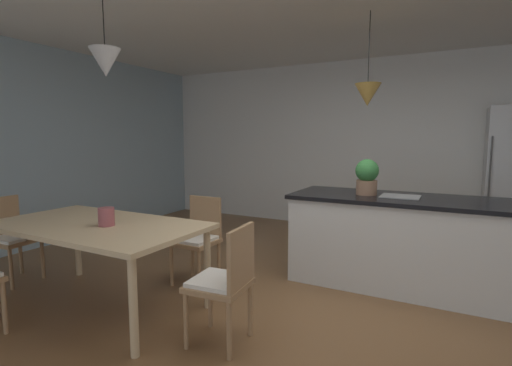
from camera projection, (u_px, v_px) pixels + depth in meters
name	position (u px, v px, depth m)	size (l,w,h in m)	color
ground_plane	(326.00, 317.00, 3.16)	(10.00, 8.40, 0.04)	brown
wall_back_kitchen	(392.00, 146.00, 5.85)	(10.00, 0.12, 2.70)	white
window_wall_left_glazing	(25.00, 148.00, 4.88)	(0.06, 8.40, 2.70)	#9EB7C6
dining_table	(97.00, 231.00, 3.24)	(1.86, 1.01, 0.75)	#D1B284
chair_window_end	(11.00, 236.00, 3.87)	(0.43, 0.43, 0.87)	#A87F56
chair_kitchen_end	(225.00, 280.00, 2.67)	(0.43, 0.43, 0.87)	#A87F56
chair_far_right	(198.00, 237.00, 3.84)	(0.40, 0.40, 0.87)	#A87F56
kitchen_island	(409.00, 242.00, 3.70)	(2.29, 0.85, 0.91)	silver
pendant_over_table	(105.00, 62.00, 3.16)	(0.26, 0.26, 0.71)	black
pendant_over_island_main	(368.00, 95.00, 3.74)	(0.26, 0.26, 0.91)	black
potted_plant_on_island	(367.00, 176.00, 3.82)	(0.23, 0.23, 0.36)	#8C664C
vase_on_dining_table	(106.00, 217.00, 3.14)	(0.13, 0.13, 0.15)	#994C51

